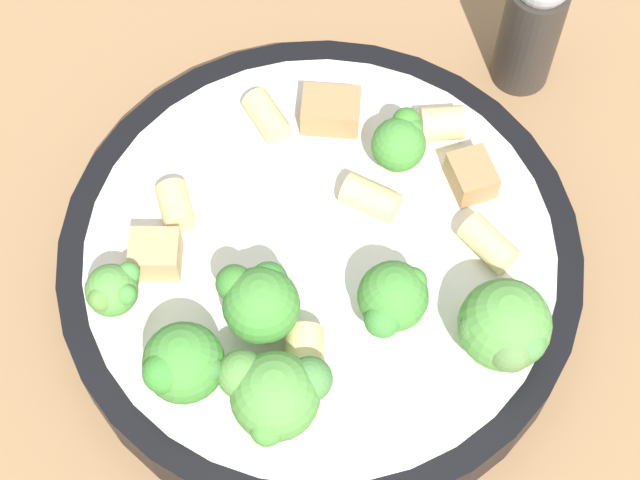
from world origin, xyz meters
TOP-DOWN VIEW (x-y plane):
  - ground_plane at (0.00, 0.00)m, footprint 2.00×2.00m
  - pasta_bowl at (0.00, 0.00)m, footprint 0.24×0.24m
  - broccoli_floret_0 at (0.01, 0.09)m, footprint 0.04×0.04m
  - broccoli_floret_1 at (0.08, -0.02)m, footprint 0.03×0.03m
  - broccoli_floret_2 at (0.06, -0.07)m, footprint 0.03×0.02m
  - broccoli_floret_3 at (-0.06, 0.01)m, footprint 0.03×0.03m
  - broccoli_floret_4 at (0.08, 0.02)m, footprint 0.04×0.04m
  - broccoli_floret_5 at (0.02, 0.04)m, footprint 0.04×0.03m
  - broccoli_floret_6 at (0.04, -0.01)m, footprint 0.04×0.04m
  - rigatoni_0 at (0.01, -0.07)m, footprint 0.03×0.03m
  - rigatoni_1 at (-0.03, 0.01)m, footprint 0.02×0.03m
  - rigatoni_2 at (-0.05, -0.05)m, footprint 0.03×0.03m
  - rigatoni_3 at (0.05, 0.02)m, footprint 0.03×0.03m
  - rigatoni_4 at (-0.03, 0.07)m, footprint 0.02×0.03m
  - rigatoni_5 at (-0.08, 0.03)m, footprint 0.02×0.03m
  - chicken_chunk_0 at (-0.07, -0.03)m, footprint 0.03×0.03m
  - chicken_chunk_1 at (-0.06, 0.05)m, footprint 0.03×0.03m
  - chicken_chunk_2 at (0.04, -0.06)m, footprint 0.03×0.03m
  - pepper_shaker at (-0.15, 0.05)m, footprint 0.03×0.03m

SIDE VIEW (x-z plane):
  - ground_plane at x=0.00m, z-range 0.00..0.00m
  - pasta_bowl at x=0.00m, z-range 0.00..0.03m
  - rigatoni_2 at x=-0.05m, z-range 0.03..0.04m
  - rigatoni_4 at x=-0.03m, z-range 0.03..0.04m
  - rigatoni_0 at x=0.01m, z-range 0.03..0.04m
  - rigatoni_1 at x=-0.03m, z-range 0.03..0.04m
  - chicken_chunk_1 at x=-0.06m, z-range 0.03..0.05m
  - chicken_chunk_0 at x=-0.07m, z-range 0.03..0.05m
  - rigatoni_5 at x=-0.08m, z-range 0.03..0.05m
  - chicken_chunk_2 at x=0.04m, z-range 0.03..0.05m
  - rigatoni_3 at x=0.05m, z-range 0.03..0.05m
  - pepper_shaker at x=-0.15m, z-range 0.00..0.09m
  - broccoli_floret_2 at x=0.06m, z-range 0.03..0.06m
  - broccoli_floret_3 at x=-0.06m, z-range 0.03..0.06m
  - broccoli_floret_4 at x=0.08m, z-range 0.03..0.07m
  - broccoli_floret_5 at x=0.02m, z-range 0.03..0.07m
  - broccoli_floret_0 at x=0.01m, z-range 0.03..0.07m
  - broccoli_floret_6 at x=0.04m, z-range 0.03..0.07m
  - broccoli_floret_1 at x=0.08m, z-range 0.03..0.08m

